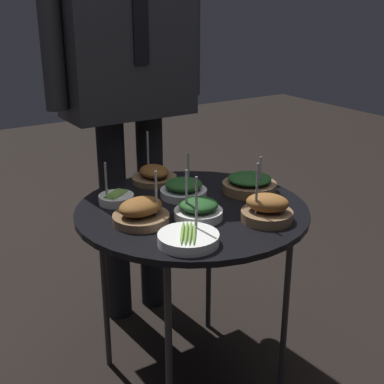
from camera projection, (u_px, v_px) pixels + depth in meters
name	position (u px, v px, depth m)	size (l,w,h in m)	color
ground_plane	(192.00, 376.00, 1.85)	(8.00, 8.00, 0.00)	black
serving_cart	(192.00, 219.00, 1.65)	(0.71, 0.71, 0.63)	black
bowl_asparagus_front_right	(116.00, 198.00, 1.66)	(0.11, 0.11, 0.13)	white
bowl_spinach_far_rim	(198.00, 210.00, 1.54)	(0.14, 0.14, 0.15)	white
bowl_roast_mid_right	(267.00, 209.00, 1.53)	(0.15, 0.15, 0.18)	brown
bowl_spinach_mid_left	(184.00, 189.00, 1.71)	(0.15, 0.15, 0.14)	silver
bowl_asparagus_back_left	(188.00, 238.00, 1.39)	(0.16, 0.16, 0.17)	white
bowl_spinach_front_left	(249.00, 184.00, 1.76)	(0.18, 0.18, 0.13)	brown
bowl_roast_near_rim	(154.00, 175.00, 1.84)	(0.16, 0.16, 0.17)	brown
bowl_roast_center	(141.00, 212.00, 1.51)	(0.16, 0.16, 0.15)	brown
waiter_figure	(126.00, 51.00, 1.89)	(0.61, 0.23, 1.66)	black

